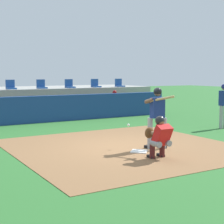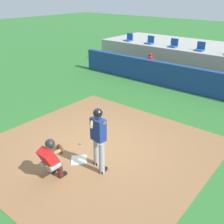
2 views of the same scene
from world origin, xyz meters
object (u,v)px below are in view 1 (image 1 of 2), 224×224
object	(u,v)px
on_deck_batter	(224,103)
stadium_seat_7	(119,84)
stadium_seat_4	(41,86)
home_plate	(139,151)
catcher_crouched	(159,136)
stadium_seat_6	(95,85)
batter_at_plate	(157,114)
stadium_seat_3	(11,87)
stadium_seat_5	(70,85)
dugout_player_1	(116,102)

from	to	relation	value
on_deck_batter	stadium_seat_7	xyz separation A→B (m)	(0.21, 8.28, 0.51)
on_deck_batter	stadium_seat_4	xyz separation A→B (m)	(-4.66, 8.28, 0.51)
home_plate	catcher_crouched	bearing A→B (deg)	-90.25
on_deck_batter	stadium_seat_6	distance (m)	8.41
stadium_seat_4	stadium_seat_7	size ratio (longest dim) A/B	1.00
batter_at_plate	stadium_seat_3	size ratio (longest dim) A/B	3.76
batter_at_plate	stadium_seat_5	bearing A→B (deg)	80.17
on_deck_batter	stadium_seat_6	xyz separation A→B (m)	(-1.41, 8.28, 0.51)
stadium_seat_3	stadium_seat_6	bearing A→B (deg)	0.00
stadium_seat_3	stadium_seat_6	size ratio (longest dim) A/B	1.00
stadium_seat_6	stadium_seat_7	distance (m)	1.62
batter_at_plate	stadium_seat_6	bearing A→B (deg)	71.51
home_plate	stadium_seat_6	size ratio (longest dim) A/B	0.92
stadium_seat_6	stadium_seat_4	bearing A→B (deg)	180.00
stadium_seat_3	on_deck_batter	bearing A→B (deg)	-52.78
home_plate	batter_at_plate	bearing A→B (deg)	8.09
on_deck_batter	dugout_player_1	xyz separation A→B (m)	(-1.28, 6.24, -0.35)
on_deck_batter	stadium_seat_6	world-z (taller)	stadium_seat_6
on_deck_batter	catcher_crouched	bearing A→B (deg)	-152.88
stadium_seat_3	stadium_seat_7	size ratio (longest dim) A/B	1.00
on_deck_batter	stadium_seat_5	bearing A→B (deg)	110.14
home_plate	stadium_seat_7	bearing A→B (deg)	60.81
home_plate	stadium_seat_4	distance (m)	10.32
stadium_seat_5	stadium_seat_3	bearing A→B (deg)	180.00
stadium_seat_6	batter_at_plate	bearing A→B (deg)	-108.49
stadium_seat_6	stadium_seat_5	bearing A→B (deg)	180.00
catcher_crouched	stadium_seat_7	distance (m)	12.49
catcher_crouched	stadium_seat_4	xyz separation A→B (m)	(0.82, 11.08, 0.93)
stadium_seat_5	stadium_seat_7	world-z (taller)	same
batter_at_plate	catcher_crouched	xyz separation A→B (m)	(-0.69, -1.00, -0.43)
home_plate	stadium_seat_3	xyz separation A→B (m)	(-0.81, 10.18, 1.51)
stadium_seat_4	stadium_seat_7	bearing A→B (deg)	0.00
home_plate	on_deck_batter	distance (m)	5.88
stadium_seat_4	stadium_seat_5	size ratio (longest dim) A/B	1.00
stadium_seat_3	stadium_seat_5	distance (m)	3.25
catcher_crouched	dugout_player_1	bearing A→B (deg)	65.09
catcher_crouched	stadium_seat_7	bearing A→B (deg)	62.81
home_plate	on_deck_batter	size ratio (longest dim) A/B	0.25
batter_at_plate	home_plate	bearing A→B (deg)	-171.91
stadium_seat_3	stadium_seat_5	world-z (taller)	same
stadium_seat_4	stadium_seat_5	distance (m)	1.62
catcher_crouched	stadium_seat_5	bearing A→B (deg)	77.57
batter_at_plate	dugout_player_1	distance (m)	8.78
catcher_crouched	on_deck_batter	distance (m)	6.17
catcher_crouched	stadium_seat_6	world-z (taller)	stadium_seat_6
catcher_crouched	dugout_player_1	xyz separation A→B (m)	(4.20, 9.05, 0.07)
stadium_seat_3	stadium_seat_4	world-z (taller)	same
on_deck_batter	stadium_seat_6	size ratio (longest dim) A/B	3.72
catcher_crouched	on_deck_batter	bearing A→B (deg)	27.12
dugout_player_1	stadium_seat_5	distance (m)	2.82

